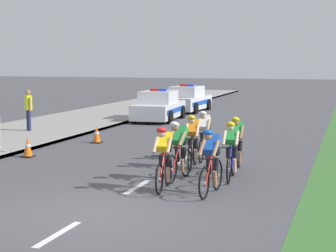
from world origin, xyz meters
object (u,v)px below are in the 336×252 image
object	(u,v)px
cyclist_third	(179,150)
traffic_cone_near	(97,135)
police_car_second	(187,100)
cyclist_seventh	(204,135)
cyclist_lead	(164,157)
cyclist_sixth	(236,143)
cyclist_fourth	(231,149)
spectator_closest	(28,107)
police_car_nearest	(159,107)
cyclist_fifth	(193,141)
cyclist_second	(211,161)
traffic_cone_mid	(28,147)

from	to	relation	value
cyclist_third	traffic_cone_near	distance (m)	7.22
police_car_second	traffic_cone_near	world-z (taller)	police_car_second
cyclist_seventh	police_car_second	distance (m)	16.57
cyclist_seventh	traffic_cone_near	distance (m)	5.24
cyclist_lead	cyclist_third	size ratio (longest dim) A/B	1.00
cyclist_sixth	cyclist_third	bearing A→B (deg)	-125.91
cyclist_fourth	cyclist_sixth	xyz separation A→B (m)	(-0.09, 1.18, 0.00)
cyclist_seventh	spectator_closest	xyz separation A→B (m)	(-8.45, 4.08, 0.30)
cyclist_third	cyclist_lead	bearing A→B (deg)	-90.11
cyclist_seventh	traffic_cone_near	size ratio (longest dim) A/B	2.69
cyclist_lead	spectator_closest	xyz separation A→B (m)	(-8.55, 8.35, 0.30)
cyclist_fourth	police_car_nearest	bearing A→B (deg)	115.58
cyclist_third	police_car_second	bearing A→B (deg)	104.96
cyclist_fifth	spectator_closest	size ratio (longest dim) A/B	1.03
police_car_second	spectator_closest	distance (m)	12.26
cyclist_lead	cyclist_fifth	world-z (taller)	same
cyclist_third	spectator_closest	xyz separation A→B (m)	(-8.55, 7.13, 0.30)
cyclist_third	traffic_cone_near	bearing A→B (deg)	131.02
cyclist_second	police_car_nearest	size ratio (longest dim) A/B	0.38
cyclist_sixth	traffic_cone_near	xyz separation A→B (m)	(-5.89, 3.83, -0.48)
cyclist_fifth	cyclist_sixth	distance (m)	1.26
traffic_cone_near	spectator_closest	xyz separation A→B (m)	(-3.82, 1.69, 0.77)
cyclist_sixth	cyclist_fifth	bearing A→B (deg)	176.38
cyclist_fifth	cyclist_sixth	world-z (taller)	same
cyclist_second	cyclist_fourth	xyz separation A→B (m)	(0.11, 1.75, 0.00)
cyclist_second	police_car_nearest	bearing A→B (deg)	112.54
cyclist_fifth	police_car_second	distance (m)	17.88
cyclist_seventh	police_car_second	world-z (taller)	police_car_second
cyclist_fifth	cyclist_fourth	bearing A→B (deg)	-43.02
cyclist_fifth	cyclist_sixth	size ratio (longest dim) A/B	1.00
cyclist_second	traffic_cone_mid	distance (m)	7.42
cyclist_fourth	traffic_cone_mid	world-z (taller)	cyclist_fourth
cyclist_fifth	cyclist_sixth	bearing A→B (deg)	-3.62
cyclist_fifth	traffic_cone_mid	world-z (taller)	cyclist_fifth
police_car_nearest	spectator_closest	size ratio (longest dim) A/B	2.69
cyclist_third	police_car_second	size ratio (longest dim) A/B	0.39
cyclist_fourth	cyclist_sixth	world-z (taller)	same
cyclist_lead	spectator_closest	world-z (taller)	spectator_closest
cyclist_lead	cyclist_seventh	xyz separation A→B (m)	(-0.09, 4.26, 0.00)
cyclist_lead	police_car_nearest	xyz separation A→B (m)	(-5.04, 14.80, -0.11)
cyclist_third	cyclist_fifth	bearing A→B (deg)	93.15
cyclist_lead	cyclist_seventh	distance (m)	4.26
cyclist_fourth	traffic_cone_mid	bearing A→B (deg)	167.34
cyclist_sixth	cyclist_seventh	distance (m)	1.91
cyclist_sixth	cyclist_seventh	world-z (taller)	same
cyclist_lead	spectator_closest	size ratio (longest dim) A/B	1.03
cyclist_third	traffic_cone_near	world-z (taller)	cyclist_third
spectator_closest	police_car_nearest	bearing A→B (deg)	61.46
cyclist_lead	cyclist_fifth	size ratio (longest dim) A/B	1.00
cyclist_lead	cyclist_seventh	world-z (taller)	same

